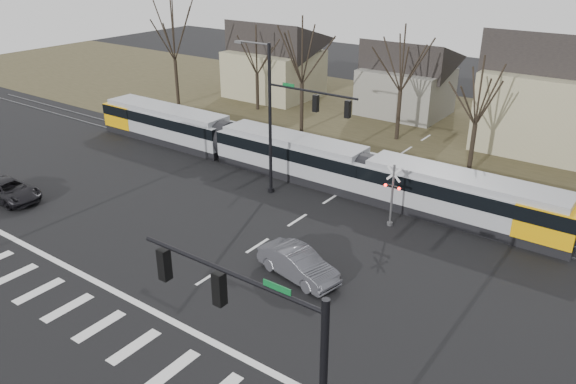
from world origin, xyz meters
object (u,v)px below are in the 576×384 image
Objects in this scene: sedan at (298,264)px; rail_crossing_signal at (392,197)px; tram at (291,153)px; suv at (9,190)px.

rail_crossing_signal reaches higher than sedan.
tram is at bearing 48.54° from sedan.
rail_crossing_signal is at bearing -18.08° from tram.
rail_crossing_signal is at bearing -65.18° from suv.
sedan is at bearing -83.03° from suv.
tram reaches higher than sedan.
suv is at bearing -130.41° from tram.
rail_crossing_signal is at bearing 2.57° from sedan.
rail_crossing_signal reaches higher than suv.
tram is at bearing -43.01° from suv.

